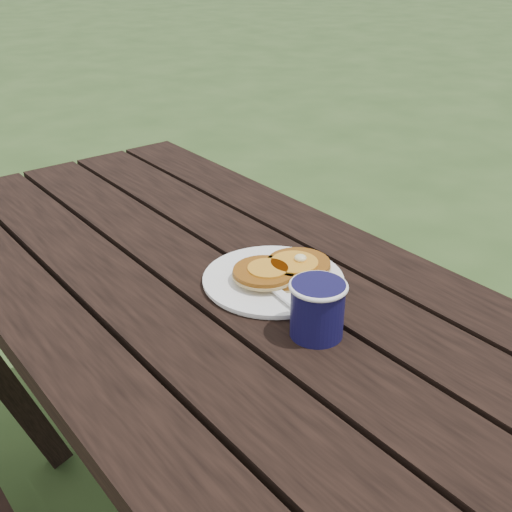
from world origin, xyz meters
TOP-DOWN VIEW (x-y plane):
  - picnic_table at (0.00, 0.00)m, footprint 1.36×1.80m
  - plate at (0.08, 0.03)m, footprint 0.32×0.32m
  - pancake_stack at (0.09, 0.03)m, footprint 0.18×0.13m
  - knife at (0.10, -0.01)m, footprint 0.10×0.17m
  - fork at (0.04, -0.03)m, footprint 0.05×0.16m
  - coffee_cup at (0.03, -0.14)m, footprint 0.09×0.09m

SIDE VIEW (x-z plane):
  - picnic_table at x=0.00m, z-range -0.01..0.74m
  - plate at x=0.08m, z-range 0.75..0.76m
  - knife at x=0.10m, z-range 0.76..0.76m
  - fork at x=0.04m, z-range 0.77..0.77m
  - pancake_stack at x=0.09m, z-range 0.76..0.79m
  - coffee_cup at x=0.03m, z-range 0.76..0.85m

